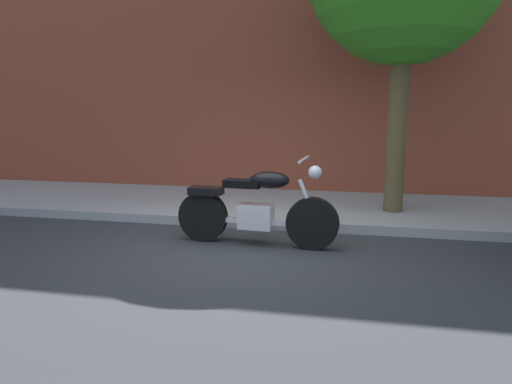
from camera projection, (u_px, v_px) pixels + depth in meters
name	position (u px, v px, depth m)	size (l,w,h in m)	color
ground_plane	(237.00, 254.00, 5.75)	(60.00, 60.00, 0.00)	#303335
sidewalk	(273.00, 206.00, 8.22)	(22.97, 2.71, 0.14)	#9F9F9F
motorcycle	(256.00, 210.00, 6.07)	(2.15, 0.70, 1.17)	black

